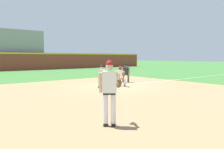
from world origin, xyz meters
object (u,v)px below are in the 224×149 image
first_base_bag (115,86)px  baserunner (102,76)px  baseball (115,93)px  first_baseman (120,75)px  umpire (126,72)px  pitcher (110,89)px

first_base_bag → baserunner: (-1.08, -0.04, 0.75)m
baseball → first_baseman: first_baseman is taller
first_baseman → umpire: 2.32m
first_baseman → umpire: size_ratio=0.92×
pitcher → baserunner: 7.55m
first_baseman → umpire: bearing=38.9°
umpire → first_base_bag: bearing=-148.8°
baseball → first_baseman: 3.15m
first_base_bag → baseball: size_ratio=5.14×
first_baseman → baserunner: size_ratio=0.92×
first_baseman → first_base_bag: bearing=165.4°
baseball → baserunner: baserunner is taller
first_base_bag → umpire: bearing=31.2°
pitcher → umpire: (7.55, 7.62, -0.27)m
baseball → first_baseman: size_ratio=0.06×
baseball → pitcher: pitcher is taller
pitcher → first_base_bag: bearing=49.7°
first_base_bag → baseball: bearing=-128.6°
baseball → baserunner: (0.71, 2.21, 0.76)m
first_base_bag → first_baseman: bearing=-14.6°
first_base_bag → first_baseman: first_baseman is taller
baserunner → first_baseman: bearing=-2.7°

